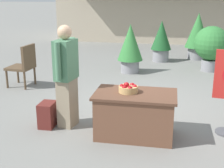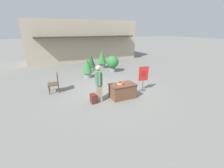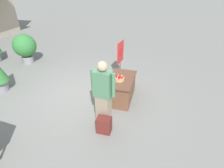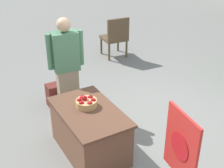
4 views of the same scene
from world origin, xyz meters
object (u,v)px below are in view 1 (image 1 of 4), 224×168
at_px(potted_plant_near_left, 130,46).
at_px(potted_plant_near_right, 161,39).
at_px(backpack, 48,115).
at_px(potted_plant_far_left, 211,45).
at_px(apple_basket, 128,88).
at_px(patio_chair, 24,64).
at_px(person_visitor, 66,76).
at_px(display_table, 135,114).
at_px(potted_plant_far_right, 198,34).

relative_size(potted_plant_near_left, potted_plant_near_right, 1.03).
bearing_deg(backpack, potted_plant_near_left, 77.54).
relative_size(backpack, potted_plant_far_left, 0.33).
height_order(potted_plant_far_left, potted_plant_near_right, potted_plant_near_right).
relative_size(apple_basket, potted_plant_near_left, 0.22).
bearing_deg(patio_chair, person_visitor, 135.95).
xyz_separation_m(patio_chair, potted_plant_near_left, (2.28, 1.82, 0.19)).
height_order(display_table, potted_plant_far_left, potted_plant_far_left).
xyz_separation_m(potted_plant_near_left, potted_plant_far_right, (1.95, 2.21, 0.11)).
height_order(backpack, potted_plant_near_right, potted_plant_near_right).
relative_size(potted_plant_far_left, potted_plant_near_right, 0.97).
height_order(backpack, patio_chair, patio_chair).
distance_m(person_visitor, potted_plant_near_left, 3.84).
bearing_deg(patio_chair, potted_plant_far_left, -146.93).
height_order(potted_plant_near_left, potted_plant_far_left, potted_plant_near_left).
distance_m(display_table, potted_plant_near_left, 4.03).
bearing_deg(apple_basket, potted_plant_far_right, 76.78).
relative_size(display_table, potted_plant_far_right, 0.82).
bearing_deg(person_visitor, backpack, -153.30).
relative_size(display_table, person_visitor, 0.74).
bearing_deg(potted_plant_near_right, backpack, -106.58).
xyz_separation_m(display_table, potted_plant_near_left, (-0.62, 3.97, 0.39)).
distance_m(potted_plant_near_left, potted_plant_far_left, 2.30).
xyz_separation_m(apple_basket, potted_plant_near_right, (0.28, 5.58, -0.05)).
xyz_separation_m(display_table, backpack, (-1.48, 0.06, -0.14)).
bearing_deg(backpack, apple_basket, -1.60).
distance_m(patio_chair, potted_plant_far_left, 5.12).
xyz_separation_m(backpack, potted_plant_far_right, (2.81, 6.12, 0.64)).
distance_m(backpack, patio_chair, 2.55).
bearing_deg(potted_plant_far_right, backpack, -114.68).
bearing_deg(backpack, potted_plant_far_right, 65.32).
xyz_separation_m(patio_chair, potted_plant_near_right, (3.07, 3.45, 0.16)).
height_order(backpack, potted_plant_far_right, potted_plant_far_right).
distance_m(potted_plant_far_left, potted_plant_near_right, 1.75).
bearing_deg(potted_plant_far_left, patio_chair, -151.53).
distance_m(potted_plant_far_right, potted_plant_near_right, 1.30).
bearing_deg(patio_chair, potted_plant_far_right, -131.78).
relative_size(person_visitor, potted_plant_near_right, 1.29).
height_order(apple_basket, potted_plant_far_right, potted_plant_far_right).
bearing_deg(backpack, patio_chair, 124.19).
height_order(display_table, patio_chair, patio_chair).
relative_size(apple_basket, potted_plant_far_right, 0.19).
height_order(person_visitor, potted_plant_near_left, person_visitor).
height_order(apple_basket, patio_chair, patio_chair).
relative_size(potted_plant_near_left, potted_plant_far_right, 0.88).
bearing_deg(potted_plant_near_left, person_visitor, -98.09).
distance_m(backpack, potted_plant_far_left, 5.50).
xyz_separation_m(display_table, apple_basket, (-0.12, 0.02, 0.41)).
height_order(person_visitor, potted_plant_near_right, person_visitor).
distance_m(potted_plant_far_left, potted_plant_far_right, 1.62).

